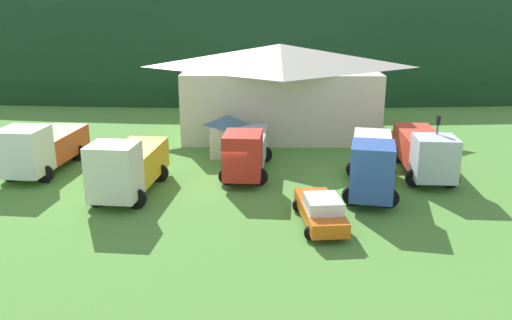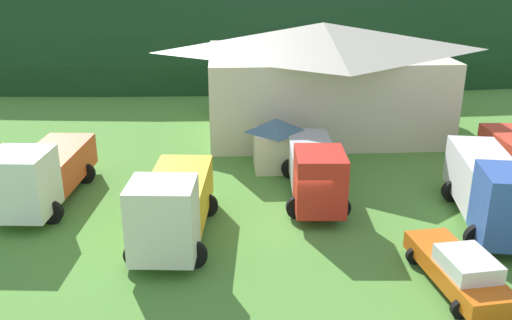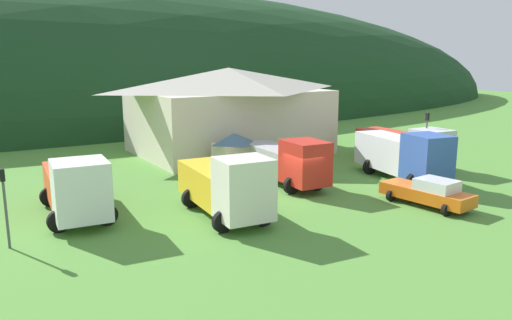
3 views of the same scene
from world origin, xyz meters
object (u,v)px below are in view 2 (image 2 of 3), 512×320
object	(u,v)px
traffic_cone_near_pickup	(193,215)
depot_building	(321,75)
heavy_rig_white	(41,173)
service_pickup_orange	(459,269)
crane_truck_red	(314,169)
box_truck_blue	(491,188)
heavy_rig_striped	(173,204)
play_shed_cream	(276,143)

from	to	relation	value
traffic_cone_near_pickup	depot_building	bearing A→B (deg)	58.38
heavy_rig_white	service_pickup_orange	world-z (taller)	heavy_rig_white
crane_truck_red	service_pickup_orange	xyz separation A→B (m)	(3.97, -8.37, -0.83)
box_truck_blue	heavy_rig_striped	bearing A→B (deg)	-76.55
crane_truck_red	service_pickup_orange	distance (m)	9.30
traffic_cone_near_pickup	service_pickup_orange	bearing A→B (deg)	-34.37
depot_building	play_shed_cream	size ratio (longest dim) A/B	5.55
heavy_rig_striped	crane_truck_red	bearing A→B (deg)	126.06
heavy_rig_striped	traffic_cone_near_pickup	bearing A→B (deg)	169.93
heavy_rig_white	heavy_rig_striped	world-z (taller)	heavy_rig_striped
service_pickup_orange	depot_building	bearing A→B (deg)	178.30
depot_building	heavy_rig_striped	xyz separation A→B (m)	(-9.19, -16.31, -2.10)
crane_truck_red	service_pickup_orange	bearing A→B (deg)	29.19
heavy_rig_white	box_truck_blue	world-z (taller)	box_truck_blue
crane_truck_red	traffic_cone_near_pickup	size ratio (longest dim) A/B	14.84
depot_building	play_shed_cream	bearing A→B (deg)	-116.78
traffic_cone_near_pickup	play_shed_cream	bearing A→B (deg)	52.67
traffic_cone_near_pickup	box_truck_blue	bearing A→B (deg)	-7.96
service_pickup_orange	traffic_cone_near_pickup	bearing A→B (deg)	-130.25
heavy_rig_white	heavy_rig_striped	size ratio (longest dim) A/B	1.07
play_shed_cream	heavy_rig_striped	distance (m)	9.93
heavy_rig_striped	box_truck_blue	xyz separation A→B (m)	(14.15, 0.61, 0.11)
heavy_rig_striped	service_pickup_orange	world-z (taller)	heavy_rig_striped
play_shed_cream	heavy_rig_striped	world-z (taller)	heavy_rig_striped
depot_building	box_truck_blue	xyz separation A→B (m)	(4.96, -15.70, -1.99)
heavy_rig_striped	box_truck_blue	world-z (taller)	heavy_rig_striped
play_shed_cream	traffic_cone_near_pickup	distance (m)	7.64
depot_building	service_pickup_orange	world-z (taller)	depot_building
play_shed_cream	heavy_rig_white	distance (m)	12.67
depot_building	crane_truck_red	bearing A→B (deg)	-101.32
play_shed_cream	service_pickup_orange	bearing A→B (deg)	-66.82
depot_building	heavy_rig_striped	world-z (taller)	depot_building
box_truck_blue	service_pickup_orange	size ratio (longest dim) A/B	1.54
crane_truck_red	service_pickup_orange	world-z (taller)	crane_truck_red
play_shed_cream	crane_truck_red	world-z (taller)	crane_truck_red
heavy_rig_white	traffic_cone_near_pickup	world-z (taller)	heavy_rig_white
heavy_rig_white	depot_building	bearing A→B (deg)	132.41
crane_truck_red	traffic_cone_near_pickup	world-z (taller)	crane_truck_red
crane_truck_red	heavy_rig_white	bearing A→B (deg)	-87.12
heavy_rig_white	heavy_rig_striped	bearing A→B (deg)	63.03
crane_truck_red	service_pickup_orange	size ratio (longest dim) A/B	1.57
service_pickup_orange	traffic_cone_near_pickup	xyz separation A→B (m)	(-10.02, 6.85, -0.83)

